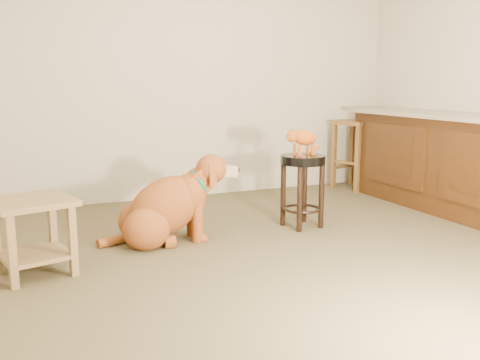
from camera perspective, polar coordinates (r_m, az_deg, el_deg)
name	(u,v)px	position (r m, az deg, el deg)	size (l,w,h in m)	color
floor	(290,244)	(4.17, 5.39, -6.83)	(4.50, 4.00, 0.01)	#4E442B
room_shell	(294,19)	(4.01, 5.82, 16.70)	(4.54, 4.04, 2.62)	beige
cabinet_run	(457,167)	(5.47, 22.12, 1.32)	(0.70, 2.56, 0.94)	#40230B
padded_stool	(303,176)	(4.58, 6.69, 0.40)	(0.38, 0.38, 0.62)	black
wood_stool	(355,153)	(6.36, 12.15, 2.81)	(0.54, 0.54, 0.79)	brown
side_table	(33,225)	(3.70, -21.22, -4.48)	(0.59, 0.59, 0.50)	brown
golden_retriever	(166,208)	(4.19, -7.85, -3.01)	(1.14, 0.58, 0.72)	brown
tabby_kitten	(302,139)	(4.53, 6.67, 4.41)	(0.40, 0.20, 0.26)	#9D430F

